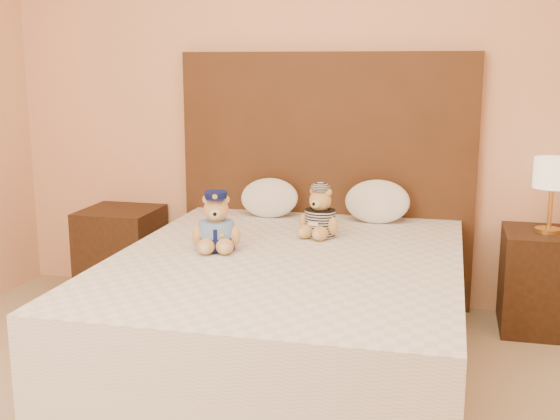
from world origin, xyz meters
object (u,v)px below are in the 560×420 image
object	(u,v)px
teddy_prisoner	(320,212)
pillow_right	(377,199)
nightstand_right	(544,281)
nightstand_left	(122,252)
lamp	(553,177)
teddy_police	(216,221)
bed	(287,312)
pillow_left	(269,196)

from	to	relation	value
teddy_prisoner	pillow_right	world-z (taller)	teddy_prisoner
nightstand_right	teddy_prisoner	world-z (taller)	teddy_prisoner
pillow_right	teddy_prisoner	bearing A→B (deg)	-120.99
nightstand_left	teddy_prisoner	distance (m)	1.44
lamp	pillow_right	xyz separation A→B (m)	(-0.92, 0.03, -0.17)
teddy_police	bed	bearing A→B (deg)	-18.33
nightstand_right	bed	bearing A→B (deg)	-147.38
bed	pillow_right	distance (m)	0.98
bed	lamp	bearing A→B (deg)	32.62
nightstand_left	nightstand_right	distance (m)	2.50
nightstand_right	pillow_left	size ratio (longest dim) A/B	1.60
nightstand_left	pillow_left	xyz separation A→B (m)	(0.95, 0.03, 0.40)
lamp	teddy_prisoner	size ratio (longest dim) A/B	1.51
pillow_left	teddy_police	bearing A→B (deg)	-93.81
lamp	nightstand_left	bearing A→B (deg)	180.00
bed	pillow_right	bearing A→B (deg)	68.24
pillow_left	pillow_right	distance (m)	0.63
pillow_left	pillow_right	xyz separation A→B (m)	(0.63, 0.00, 0.01)
lamp	teddy_police	size ratio (longest dim) A/B	1.40
nightstand_left	lamp	distance (m)	2.56
lamp	teddy_prisoner	distance (m)	1.24
pillow_left	pillow_right	size ratio (longest dim) A/B	0.94
teddy_prisoner	nightstand_right	bearing A→B (deg)	36.55
pillow_left	pillow_right	bearing A→B (deg)	0.00
nightstand_left	nightstand_right	xyz separation A→B (m)	(2.50, 0.00, 0.00)
bed	teddy_police	size ratio (longest dim) A/B	7.02
bed	teddy_prisoner	xyz separation A→B (m)	(0.08, 0.41, 0.41)
teddy_prisoner	lamp	bearing A→B (deg)	36.55
bed	teddy_police	xyz separation A→B (m)	(-0.35, 0.03, 0.42)
nightstand_left	teddy_police	bearing A→B (deg)	-40.78
nightstand_right	teddy_police	bearing A→B (deg)	-154.28
teddy_police	pillow_right	distance (m)	1.06
teddy_police	pillow_right	xyz separation A→B (m)	(0.69, 0.80, -0.01)
nightstand_left	lamp	world-z (taller)	lamp
lamp	pillow_left	xyz separation A→B (m)	(-1.55, 0.03, -0.18)
nightstand_left	lamp	xyz separation A→B (m)	(2.50, 0.00, 0.57)
teddy_police	pillow_right	size ratio (longest dim) A/B	0.78
bed	pillow_left	bearing A→B (deg)	109.91
pillow_right	teddy_police	bearing A→B (deg)	-130.50
nightstand_left	pillow_left	world-z (taller)	pillow_left
lamp	teddy_prisoner	xyz separation A→B (m)	(-1.17, -0.39, -0.17)
teddy_police	lamp	bearing A→B (deg)	11.80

